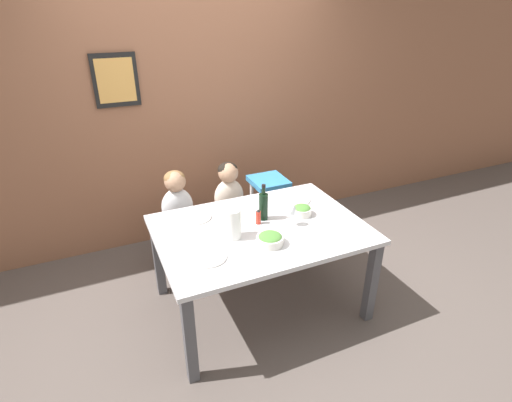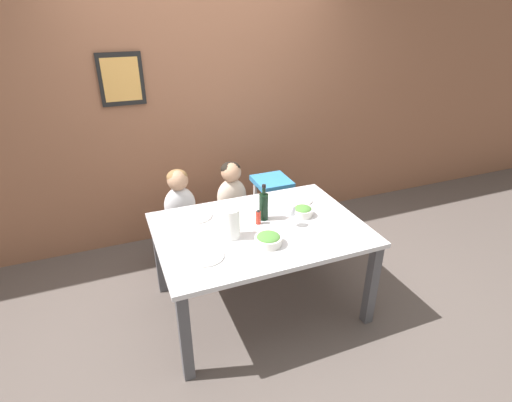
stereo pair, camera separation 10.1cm
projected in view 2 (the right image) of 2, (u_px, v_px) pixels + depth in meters
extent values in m
plane|color=#564C47|center=(260.00, 304.00, 3.25)|extent=(14.00, 14.00, 0.00)
cube|color=#8E5B42|center=(206.00, 102.00, 3.79)|extent=(10.00, 0.06, 2.70)
cube|color=black|center=(121.00, 79.00, 3.39)|extent=(0.37, 0.02, 0.44)
cube|color=gold|center=(121.00, 80.00, 3.38)|extent=(0.30, 0.00, 0.36)
cube|color=silver|center=(260.00, 229.00, 2.93)|extent=(1.51, 1.07, 0.03)
cube|color=#4C4C51|center=(185.00, 337.00, 2.47)|extent=(0.07, 0.07, 0.69)
cube|color=#4C4C51|center=(371.00, 285.00, 2.93)|extent=(0.07, 0.07, 0.69)
cube|color=#4C4C51|center=(159.00, 256.00, 3.26)|extent=(0.07, 0.07, 0.69)
cube|color=#4C4C51|center=(309.00, 224.00, 3.72)|extent=(0.07, 0.07, 0.69)
cylinder|color=silver|center=(172.00, 257.00, 3.48)|extent=(0.04, 0.04, 0.41)
cylinder|color=silver|center=(203.00, 251.00, 3.57)|extent=(0.04, 0.04, 0.41)
cylinder|color=silver|center=(166.00, 241.00, 3.71)|extent=(0.04, 0.04, 0.41)
cylinder|color=silver|center=(195.00, 235.00, 3.81)|extent=(0.04, 0.04, 0.41)
cube|color=silver|center=(182.00, 224.00, 3.54)|extent=(0.38, 0.40, 0.05)
cylinder|color=silver|center=(223.00, 246.00, 3.64)|extent=(0.04, 0.04, 0.41)
cylinder|color=silver|center=(252.00, 240.00, 3.73)|extent=(0.04, 0.04, 0.41)
cylinder|color=silver|center=(215.00, 232.00, 3.87)|extent=(0.04, 0.04, 0.41)
cylinder|color=silver|center=(242.00, 226.00, 3.96)|extent=(0.04, 0.04, 0.41)
cube|color=silver|center=(232.00, 215.00, 3.70)|extent=(0.38, 0.40, 0.05)
cylinder|color=silver|center=(265.00, 224.00, 3.73)|extent=(0.04, 0.04, 0.68)
cylinder|color=silver|center=(288.00, 219.00, 3.81)|extent=(0.04, 0.04, 0.68)
cylinder|color=silver|center=(255.00, 213.00, 3.93)|extent=(0.04, 0.04, 0.68)
cylinder|color=silver|center=(277.00, 209.00, 4.01)|extent=(0.04, 0.04, 0.68)
cube|color=teal|center=(272.00, 182.00, 3.71)|extent=(0.32, 0.34, 0.05)
ellipsoid|color=silver|center=(180.00, 205.00, 3.45)|extent=(0.27, 0.17, 0.33)
sphere|color=tan|center=(178.00, 180.00, 3.35)|extent=(0.18, 0.18, 0.18)
ellipsoid|color=olive|center=(177.00, 177.00, 3.35)|extent=(0.17, 0.17, 0.12)
ellipsoid|color=beige|center=(232.00, 196.00, 3.61)|extent=(0.27, 0.17, 0.33)
sphere|color=tan|center=(231.00, 172.00, 3.51)|extent=(0.18, 0.18, 0.18)
ellipsoid|color=black|center=(231.00, 169.00, 3.50)|extent=(0.17, 0.17, 0.12)
cylinder|color=black|center=(264.00, 207.00, 2.99)|extent=(0.07, 0.07, 0.21)
cylinder|color=black|center=(264.00, 190.00, 2.93)|extent=(0.03, 0.03, 0.08)
cylinder|color=black|center=(264.00, 186.00, 2.92)|extent=(0.03, 0.03, 0.02)
cylinder|color=white|center=(231.00, 223.00, 2.76)|extent=(0.12, 0.12, 0.22)
cylinder|color=white|center=(291.00, 226.00, 2.95)|extent=(0.06, 0.06, 0.00)
cylinder|color=white|center=(291.00, 221.00, 2.93)|extent=(0.01, 0.01, 0.07)
ellipsoid|color=white|center=(291.00, 211.00, 2.89)|extent=(0.07, 0.07, 0.10)
cylinder|color=silver|center=(268.00, 241.00, 2.71)|extent=(0.19, 0.19, 0.06)
ellipsoid|color=#4C8438|center=(268.00, 237.00, 2.70)|extent=(0.16, 0.16, 0.04)
cylinder|color=silver|center=(303.00, 212.00, 3.08)|extent=(0.15, 0.15, 0.06)
ellipsoid|color=#4C8438|center=(303.00, 209.00, 3.06)|extent=(0.13, 0.13, 0.04)
cylinder|color=silver|center=(205.00, 256.00, 2.59)|extent=(0.25, 0.25, 0.01)
cylinder|color=silver|center=(196.00, 216.00, 3.07)|extent=(0.25, 0.25, 0.01)
cylinder|color=silver|center=(297.00, 200.00, 3.31)|extent=(0.25, 0.25, 0.01)
cylinder|color=red|center=(258.00, 218.00, 2.95)|extent=(0.04, 0.04, 0.10)
cone|color=black|center=(258.00, 210.00, 2.93)|extent=(0.03, 0.03, 0.02)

